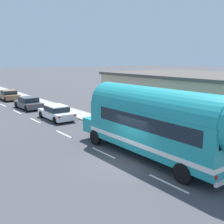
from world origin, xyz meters
TOP-DOWN VIEW (x-y plane):
  - ground_plane at (0.00, 0.00)m, footprint 300.00×300.00m
  - lane_markings at (2.41, 12.92)m, footprint 3.55×80.00m
  - sidewalk_slab at (4.48, 10.00)m, footprint 2.12×90.00m
  - roadside_building at (11.74, 1.60)m, footprint 10.39×21.13m
  - painted_bus at (1.71, -0.86)m, footprint 2.60×11.84m
  - car_lead at (1.78, 12.30)m, footprint 1.95×4.60m
  - car_second at (1.69, 19.33)m, footprint 2.03×4.49m
  - car_third at (1.92, 27.53)m, footprint 2.00×4.37m

SIDE VIEW (x-z plane):
  - ground_plane at x=0.00m, z-range 0.00..0.00m
  - lane_markings at x=2.41m, z-range 0.00..0.01m
  - sidewalk_slab at x=4.48m, z-range 0.00..0.15m
  - car_third at x=1.92m, z-range 0.05..1.42m
  - car_second at x=1.69m, z-range 0.05..1.42m
  - car_lead at x=1.78m, z-range 0.05..1.42m
  - roadside_building at x=11.74m, z-range 0.00..4.34m
  - painted_bus at x=1.71m, z-range 0.24..4.37m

